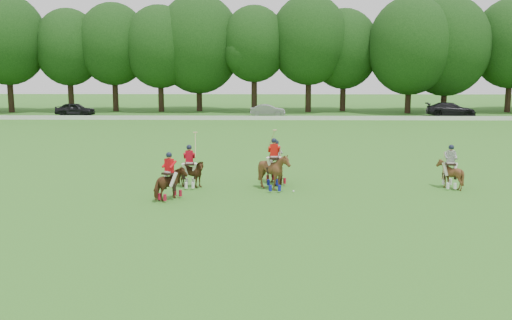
{
  "coord_description": "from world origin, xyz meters",
  "views": [
    {
      "loc": [
        1.4,
        -22.36,
        5.9
      ],
      "look_at": [
        0.94,
        4.2,
        1.4
      ],
      "focal_mm": 40.0,
      "sensor_mm": 36.0,
      "label": 1
    }
  ],
  "objects_px": {
    "polo_red_a": "(170,183)",
    "polo_stripe_a": "(276,168)",
    "car_mid": "(268,110)",
    "polo_red_b": "(190,173)",
    "car_right": "(451,109)",
    "polo_ball": "(294,191)",
    "polo_red_c": "(274,171)",
    "polo_stripe_b": "(450,173)",
    "car_left": "(75,109)"
  },
  "relations": [
    {
      "from": "polo_stripe_a",
      "to": "polo_red_b",
      "type": "bearing_deg",
      "value": -166.29
    },
    {
      "from": "car_left",
      "to": "polo_stripe_b",
      "type": "relative_size",
      "value": 2.11
    },
    {
      "from": "car_mid",
      "to": "polo_stripe_a",
      "type": "relative_size",
      "value": 1.46
    },
    {
      "from": "car_mid",
      "to": "polo_red_c",
      "type": "xyz_separation_m",
      "value": [
        0.17,
        -38.47,
        0.25
      ]
    },
    {
      "from": "polo_red_a",
      "to": "polo_red_b",
      "type": "height_order",
      "value": "polo_red_b"
    },
    {
      "from": "car_mid",
      "to": "polo_red_c",
      "type": "relative_size",
      "value": 1.62
    },
    {
      "from": "polo_red_a",
      "to": "polo_red_c",
      "type": "height_order",
      "value": "polo_red_c"
    },
    {
      "from": "car_left",
      "to": "car_right",
      "type": "distance_m",
      "value": 42.77
    },
    {
      "from": "polo_red_a",
      "to": "polo_ball",
      "type": "relative_size",
      "value": 23.43
    },
    {
      "from": "polo_ball",
      "to": "car_mid",
      "type": "bearing_deg",
      "value": 91.59
    },
    {
      "from": "polo_red_b",
      "to": "polo_stripe_b",
      "type": "relative_size",
      "value": 1.25
    },
    {
      "from": "car_mid",
      "to": "polo_red_b",
      "type": "relative_size",
      "value": 1.52
    },
    {
      "from": "polo_stripe_a",
      "to": "car_right",
      "type": "bearing_deg",
      "value": 61.15
    },
    {
      "from": "polo_red_b",
      "to": "polo_stripe_a",
      "type": "distance_m",
      "value": 4.3
    },
    {
      "from": "polo_stripe_a",
      "to": "polo_stripe_b",
      "type": "relative_size",
      "value": 1.29
    },
    {
      "from": "polo_red_a",
      "to": "polo_ball",
      "type": "distance_m",
      "value": 5.77
    },
    {
      "from": "car_mid",
      "to": "polo_red_a",
      "type": "relative_size",
      "value": 1.89
    },
    {
      "from": "car_left",
      "to": "polo_red_a",
      "type": "relative_size",
      "value": 2.1
    },
    {
      "from": "car_mid",
      "to": "car_right",
      "type": "distance_m",
      "value": 20.72
    },
    {
      "from": "polo_red_b",
      "to": "polo_stripe_a",
      "type": "height_order",
      "value": "polo_stripe_a"
    },
    {
      "from": "polo_red_a",
      "to": "polo_stripe_a",
      "type": "bearing_deg",
      "value": 36.56
    },
    {
      "from": "car_mid",
      "to": "polo_stripe_a",
      "type": "distance_m",
      "value": 37.06
    },
    {
      "from": "car_right",
      "to": "polo_red_c",
      "type": "height_order",
      "value": "polo_red_c"
    },
    {
      "from": "car_mid",
      "to": "polo_red_b",
      "type": "xyz_separation_m",
      "value": [
        -3.87,
        -38.07,
        0.07
      ]
    },
    {
      "from": "car_right",
      "to": "polo_red_b",
      "type": "relative_size",
      "value": 2.07
    },
    {
      "from": "car_left",
      "to": "polo_ball",
      "type": "xyz_separation_m",
      "value": [
        23.14,
        -38.97,
        -0.71
      ]
    },
    {
      "from": "car_left",
      "to": "polo_red_a",
      "type": "height_order",
      "value": "polo_red_a"
    },
    {
      "from": "car_left",
      "to": "polo_red_b",
      "type": "bearing_deg",
      "value": -151.23
    },
    {
      "from": "car_left",
      "to": "polo_red_b",
      "type": "relative_size",
      "value": 1.69
    },
    {
      "from": "polo_stripe_b",
      "to": "car_right",
      "type": "bearing_deg",
      "value": 72.29
    },
    {
      "from": "car_right",
      "to": "polo_ball",
      "type": "bearing_deg",
      "value": 161.14
    },
    {
      "from": "car_right",
      "to": "polo_red_a",
      "type": "xyz_separation_m",
      "value": [
        -25.13,
        -40.55,
        -0.04
      ]
    },
    {
      "from": "car_right",
      "to": "polo_stripe_a",
      "type": "relative_size",
      "value": 1.99
    },
    {
      "from": "polo_red_a",
      "to": "polo_stripe_b",
      "type": "xyz_separation_m",
      "value": [
        13.01,
        2.58,
        -0.01
      ]
    },
    {
      "from": "car_right",
      "to": "polo_red_c",
      "type": "distance_m",
      "value": 43.61
    },
    {
      "from": "car_right",
      "to": "polo_ball",
      "type": "xyz_separation_m",
      "value": [
        -19.64,
        -38.97,
        -0.74
      ]
    },
    {
      "from": "polo_red_a",
      "to": "polo_stripe_a",
      "type": "relative_size",
      "value": 0.77
    },
    {
      "from": "polo_red_a",
      "to": "polo_red_c",
      "type": "relative_size",
      "value": 0.86
    },
    {
      "from": "polo_red_b",
      "to": "polo_ball",
      "type": "distance_m",
      "value": 5.08
    },
    {
      "from": "polo_stripe_b",
      "to": "polo_ball",
      "type": "distance_m",
      "value": 7.61
    },
    {
      "from": "polo_red_b",
      "to": "polo_ball",
      "type": "xyz_separation_m",
      "value": [
        4.95,
        -0.89,
        -0.68
      ]
    },
    {
      "from": "polo_stripe_b",
      "to": "car_left",
      "type": "bearing_deg",
      "value": 128.91
    },
    {
      "from": "car_right",
      "to": "polo_stripe_a",
      "type": "height_order",
      "value": "polo_stripe_a"
    },
    {
      "from": "car_left",
      "to": "polo_stripe_b",
      "type": "xyz_separation_m",
      "value": [
        30.65,
        -37.97,
        -0.02
      ]
    },
    {
      "from": "car_left",
      "to": "polo_red_c",
      "type": "distance_m",
      "value": 44.43
    },
    {
      "from": "polo_red_c",
      "to": "polo_red_b",
      "type": "bearing_deg",
      "value": 174.43
    },
    {
      "from": "polo_stripe_b",
      "to": "polo_stripe_a",
      "type": "bearing_deg",
      "value": 173.7
    },
    {
      "from": "car_right",
      "to": "polo_red_c",
      "type": "relative_size",
      "value": 2.21
    },
    {
      "from": "polo_ball",
      "to": "polo_stripe_b",
      "type": "bearing_deg",
      "value": 7.55
    },
    {
      "from": "car_mid",
      "to": "polo_red_a",
      "type": "distance_m",
      "value": 40.79
    }
  ]
}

